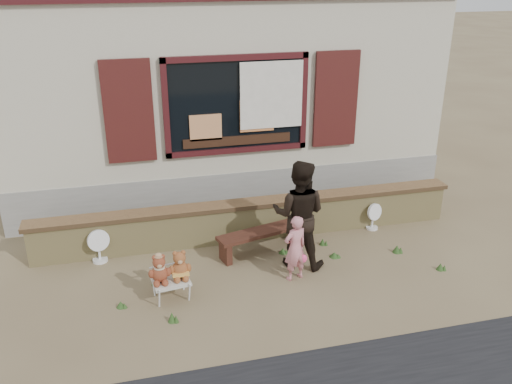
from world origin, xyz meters
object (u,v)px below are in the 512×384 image
object	(u,v)px
folding_chair	(171,281)
teddy_bear_right	(180,264)
child	(295,248)
bench	(263,236)
teddy_bear_left	(159,268)
adult	(299,214)

from	to	relation	value
folding_chair	teddy_bear_right	world-z (taller)	teddy_bear_right
folding_chair	child	world-z (taller)	child
child	bench	bearing A→B (deg)	-91.47
bench	folding_chair	bearing A→B (deg)	-163.31
bench	teddy_bear_right	xyz separation A→B (m)	(-1.43, -0.94, 0.23)
teddy_bear_left	bench	bearing A→B (deg)	22.19
bench	adult	world-z (taller)	adult
child	adult	world-z (taller)	adult
folding_chair	teddy_bear_right	bearing A→B (deg)	-0.00
teddy_bear_left	child	size ratio (longest dim) A/B	0.41
teddy_bear_left	adult	bearing A→B (deg)	5.12
bench	child	distance (m)	0.94
bench	teddy_bear_left	distance (m)	1.97
child	adult	size ratio (longest dim) A/B	0.60
folding_chair	teddy_bear_right	size ratio (longest dim) A/B	1.29
child	adult	bearing A→B (deg)	-130.73
teddy_bear_right	folding_chair	bearing A→B (deg)	180.00
teddy_bear_left	child	xyz separation A→B (m)	(1.94, 0.09, -0.00)
child	teddy_bear_right	bearing A→B (deg)	-14.81
adult	teddy_bear_left	bearing A→B (deg)	39.99
folding_chair	child	size ratio (longest dim) A/B	0.54
bench	adult	bearing A→B (deg)	-65.04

